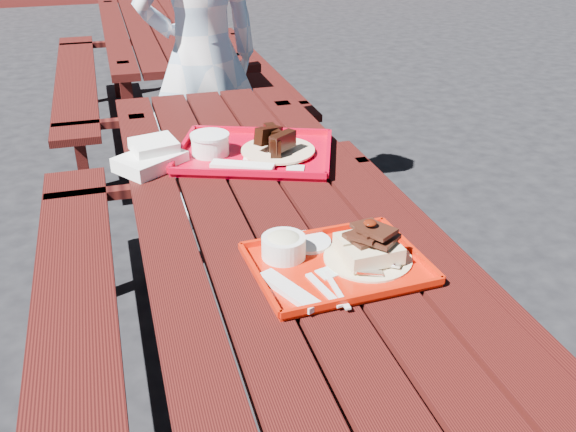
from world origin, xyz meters
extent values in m
plane|color=black|center=(0.00, 0.00, 0.00)|extent=(60.00, 60.00, 0.00)
cube|color=#3A0E0B|center=(-0.30, 0.00, 0.73)|extent=(0.14, 2.40, 0.04)
cube|color=#3A0E0B|center=(-0.15, 0.00, 0.73)|extent=(0.14, 2.40, 0.04)
cube|color=#3A0E0B|center=(0.00, 0.00, 0.73)|extent=(0.14, 2.40, 0.04)
cube|color=#3A0E0B|center=(0.15, 0.00, 0.73)|extent=(0.14, 2.40, 0.04)
cube|color=#3A0E0B|center=(0.30, 0.00, 0.73)|extent=(0.14, 2.40, 0.04)
cube|color=#3A0E0B|center=(-0.58, 0.00, 0.43)|extent=(0.25, 2.40, 0.04)
cube|color=#3A0E0B|center=(-0.58, 0.84, 0.21)|extent=(0.06, 0.06, 0.42)
cube|color=#3A0E0B|center=(0.58, 0.00, 0.43)|extent=(0.25, 2.40, 0.04)
cube|color=#3A0E0B|center=(0.58, 0.84, 0.21)|extent=(0.06, 0.06, 0.42)
cube|color=#3A0E0B|center=(-0.30, 0.96, 0.38)|extent=(0.06, 0.06, 0.75)
cube|color=#3A0E0B|center=(0.30, 0.96, 0.38)|extent=(0.06, 0.06, 0.75)
cube|color=#3A0E0B|center=(0.00, 0.96, 0.43)|extent=(1.40, 0.06, 0.04)
cube|color=#3A0E0B|center=(-0.30, 2.80, 0.73)|extent=(0.14, 2.40, 0.04)
cube|color=#3A0E0B|center=(-0.15, 2.80, 0.73)|extent=(0.14, 2.40, 0.04)
cube|color=#3A0E0B|center=(0.00, 2.80, 0.73)|extent=(0.14, 2.40, 0.04)
cube|color=#3A0E0B|center=(0.15, 2.80, 0.73)|extent=(0.14, 2.40, 0.04)
cube|color=#3A0E0B|center=(0.30, 2.80, 0.73)|extent=(0.14, 2.40, 0.04)
cube|color=#3A0E0B|center=(-0.58, 2.80, 0.43)|extent=(0.25, 2.40, 0.04)
cube|color=#3A0E0B|center=(-0.58, 1.96, 0.21)|extent=(0.06, 0.06, 0.42)
cube|color=#3A0E0B|center=(-0.58, 3.64, 0.21)|extent=(0.06, 0.06, 0.42)
cube|color=#3A0E0B|center=(0.58, 2.80, 0.43)|extent=(0.25, 2.40, 0.04)
cube|color=#3A0E0B|center=(0.58, 1.96, 0.21)|extent=(0.06, 0.06, 0.42)
cube|color=#3A0E0B|center=(0.58, 3.64, 0.21)|extent=(0.06, 0.06, 0.42)
cube|color=#3A0E0B|center=(-0.30, 1.84, 0.38)|extent=(0.06, 0.06, 0.75)
cube|color=#3A0E0B|center=(0.30, 1.84, 0.38)|extent=(0.06, 0.06, 0.75)
cube|color=#3A0E0B|center=(-0.30, 3.76, 0.38)|extent=(0.06, 0.06, 0.75)
cube|color=#3A0E0B|center=(0.30, 3.76, 0.38)|extent=(0.06, 0.06, 0.75)
cube|color=#3A0E0B|center=(0.00, 1.84, 0.43)|extent=(1.40, 0.06, 0.04)
cube|color=#3A0E0B|center=(0.00, 3.76, 0.43)|extent=(1.40, 0.06, 0.04)
cube|color=red|center=(0.07, -0.32, 0.76)|extent=(0.41, 0.33, 0.01)
cube|color=red|center=(0.07, -0.16, 0.77)|extent=(0.39, 0.03, 0.02)
cube|color=red|center=(0.08, -0.47, 0.77)|extent=(0.39, 0.03, 0.02)
cube|color=red|center=(0.27, -0.30, 0.77)|extent=(0.03, 0.30, 0.02)
cube|color=red|center=(-0.12, -0.33, 0.77)|extent=(0.03, 0.30, 0.02)
cylinder|color=beige|center=(0.15, -0.31, 0.76)|extent=(0.22, 0.22, 0.01)
cube|color=beige|center=(0.15, -0.35, 0.79)|extent=(0.14, 0.07, 0.04)
cube|color=beige|center=(0.15, -0.28, 0.79)|extent=(0.14, 0.07, 0.04)
ellipsoid|color=#481106|center=(0.15, -0.31, 0.87)|extent=(0.03, 0.03, 0.01)
cylinder|color=silver|center=(-0.04, -0.24, 0.79)|extent=(0.11, 0.11, 0.05)
ellipsoid|color=beige|center=(-0.04, -0.24, 0.80)|extent=(0.09, 0.09, 0.04)
cylinder|color=silver|center=(0.04, -0.20, 0.77)|extent=(0.11, 0.11, 0.01)
cube|color=silver|center=(-0.07, -0.40, 0.77)|extent=(0.11, 0.18, 0.01)
cube|color=silver|center=(0.01, -0.41, 0.76)|extent=(0.04, 0.14, 0.01)
cube|color=silver|center=(0.04, -0.42, 0.76)|extent=(0.01, 0.15, 0.00)
cube|color=silver|center=(0.04, -0.35, 0.76)|extent=(0.06, 0.06, 0.00)
cube|color=#BE001B|center=(0.05, 0.42, 0.76)|extent=(0.60, 0.53, 0.01)
cube|color=#BE001B|center=(0.12, 0.60, 0.77)|extent=(0.47, 0.19, 0.02)
cube|color=#BE001B|center=(-0.02, 0.25, 0.77)|extent=(0.47, 0.19, 0.02)
cube|color=#BE001B|center=(0.28, 0.33, 0.77)|extent=(0.15, 0.36, 0.02)
cube|color=#BE001B|center=(-0.18, 0.51, 0.77)|extent=(0.15, 0.36, 0.02)
cube|color=white|center=(0.10, 0.40, 0.77)|extent=(0.22, 0.22, 0.01)
cylinder|color=beige|center=(0.12, 0.40, 0.78)|extent=(0.25, 0.25, 0.01)
cylinder|color=white|center=(-0.09, 0.45, 0.79)|extent=(0.12, 0.12, 0.06)
cylinder|color=white|center=(-0.09, 0.45, 0.83)|extent=(0.13, 0.13, 0.01)
cube|color=white|center=(-0.02, 0.31, 0.77)|extent=(0.20, 0.14, 0.02)
cube|color=silver|center=(0.14, 0.26, 0.77)|extent=(0.07, 0.06, 0.00)
cube|color=white|center=(-0.29, 0.42, 0.77)|extent=(0.25, 0.24, 0.05)
cube|color=white|center=(-0.28, 0.45, 0.81)|extent=(0.16, 0.14, 0.04)
imported|color=#ACCBE8|center=(0.05, 1.44, 0.84)|extent=(0.69, 0.53, 1.67)
camera|label=1|loc=(-0.40, -1.53, 1.58)|focal=40.00mm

